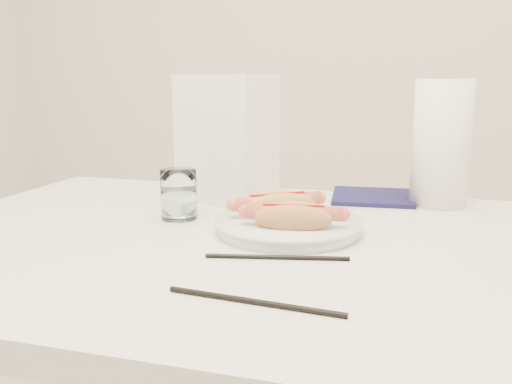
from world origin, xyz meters
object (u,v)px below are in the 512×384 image
(water_glass, at_px, (179,194))
(paper_towel_roll, at_px, (441,143))
(table, at_px, (256,273))
(hotdog_right, at_px, (293,217))
(plate, at_px, (288,227))
(napkin_box, at_px, (226,139))
(hotdog_left, at_px, (278,205))

(water_glass, xyz_separation_m, paper_towel_roll, (0.46, 0.24, 0.08))
(table, distance_m, hotdog_right, 0.12)
(paper_towel_roll, bearing_deg, hotdog_right, -125.22)
(plate, bearing_deg, hotdog_right, -67.88)
(plate, relative_size, paper_towel_roll, 0.95)
(napkin_box, bearing_deg, paper_towel_roll, 32.69)
(hotdog_left, bearing_deg, hotdog_right, -94.21)
(table, height_order, plate, plate)
(hotdog_right, height_order, water_glass, water_glass)
(hotdog_left, bearing_deg, paper_towel_roll, 7.49)
(table, relative_size, hotdog_left, 8.46)
(water_glass, bearing_deg, hotdog_left, -2.93)
(table, relative_size, plate, 5.06)
(water_glass, bearing_deg, paper_towel_roll, 28.11)
(hotdog_right, distance_m, water_glass, 0.24)
(table, distance_m, paper_towel_roll, 0.47)
(hotdog_right, bearing_deg, napkin_box, 120.29)
(plate, relative_size, hotdog_right, 1.54)
(hotdog_left, bearing_deg, napkin_box, 95.81)
(napkin_box, relative_size, paper_towel_roll, 1.03)
(water_glass, height_order, paper_towel_roll, paper_towel_roll)
(table, bearing_deg, plate, 45.56)
(hotdog_right, distance_m, paper_towel_roll, 0.40)
(water_glass, bearing_deg, plate, -9.37)
(hotdog_right, xyz_separation_m, napkin_box, (-0.19, 0.24, 0.09))
(napkin_box, bearing_deg, hotdog_left, -26.78)
(table, relative_size, hotdog_right, 7.77)
(hotdog_left, xyz_separation_m, hotdog_right, (0.04, -0.07, -0.00))
(table, bearing_deg, napkin_box, 118.91)
(table, height_order, napkin_box, napkin_box)
(napkin_box, bearing_deg, water_glass, -80.46)
(hotdog_left, distance_m, napkin_box, 0.25)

